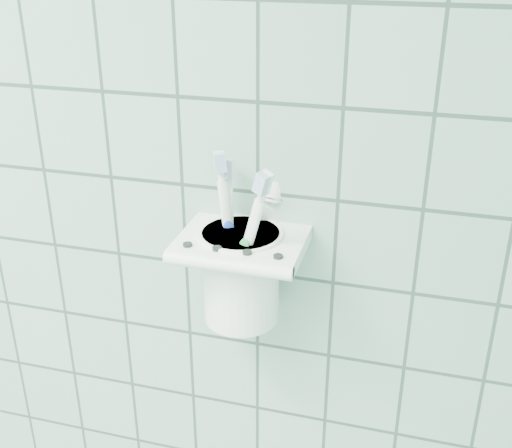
% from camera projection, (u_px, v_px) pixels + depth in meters
% --- Properties ---
extents(holder_bracket, '(0.14, 0.11, 0.04)m').
position_uv_depth(holder_bracket, '(242.00, 244.00, 0.71)').
color(holder_bracket, white).
rests_on(holder_bracket, wall_back).
extents(cup, '(0.10, 0.10, 0.11)m').
position_uv_depth(cup, '(241.00, 273.00, 0.74)').
color(cup, white).
rests_on(cup, holder_bracket).
extents(toothbrush_pink, '(0.03, 0.02, 0.19)m').
position_uv_depth(toothbrush_pink, '(237.00, 232.00, 0.73)').
color(toothbrush_pink, white).
rests_on(toothbrush_pink, cup).
extents(toothbrush_blue, '(0.02, 0.03, 0.18)m').
position_uv_depth(toothbrush_blue, '(229.00, 239.00, 0.73)').
color(toothbrush_blue, white).
rests_on(toothbrush_blue, cup).
extents(toothbrush_orange, '(0.06, 0.04, 0.20)m').
position_uv_depth(toothbrush_orange, '(226.00, 238.00, 0.71)').
color(toothbrush_orange, white).
rests_on(toothbrush_orange, cup).
extents(toothpaste_tube, '(0.06, 0.05, 0.16)m').
position_uv_depth(toothpaste_tube, '(251.00, 237.00, 0.74)').
color(toothpaste_tube, silver).
rests_on(toothpaste_tube, cup).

